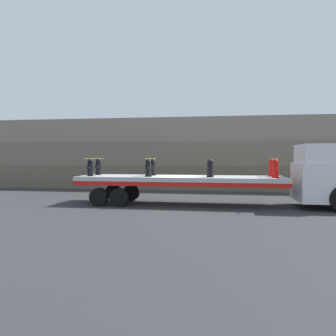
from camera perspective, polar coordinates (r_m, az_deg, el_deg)
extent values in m
plane|color=#2D2D30|center=(16.12, 2.10, -6.37)|extent=(120.00, 120.00, 0.00)
cube|color=#665B4C|center=(23.86, 4.43, -1.58)|extent=(60.00, 3.00, 1.69)
cube|color=#756B5B|center=(23.96, 4.48, 2.49)|extent=(60.00, 3.00, 1.69)
cube|color=gray|center=(24.18, 4.52, 6.51)|extent=(60.00, 3.00, 1.69)
cube|color=silver|center=(16.54, 25.51, -2.24)|extent=(2.43, 2.54, 1.73)
cube|color=silver|center=(16.43, 24.77, 2.27)|extent=(1.70, 2.34, 0.86)
cylinder|color=black|center=(17.86, 25.70, -3.88)|extent=(1.15, 0.28, 1.15)
cube|color=#B2B2B7|center=(15.98, 2.11, -1.80)|extent=(9.98, 2.41, 0.20)
cube|color=red|center=(14.84, 1.55, -2.87)|extent=(9.98, 0.08, 0.20)
cube|color=red|center=(17.15, 2.58, -2.20)|extent=(9.98, 0.08, 0.20)
cylinder|color=black|center=(15.56, -8.53, -5.09)|extent=(0.86, 0.30, 0.86)
cylinder|color=black|center=(17.68, -6.34, -4.22)|extent=(0.86, 0.30, 0.86)
cylinder|color=black|center=(15.89, -11.97, -4.97)|extent=(0.86, 0.30, 0.86)
cylinder|color=black|center=(17.97, -9.41, -4.14)|extent=(0.86, 0.30, 0.86)
cylinder|color=black|center=(16.58, -13.36, -1.32)|extent=(0.35, 0.35, 0.03)
cylinder|color=black|center=(16.57, -13.37, -0.23)|extent=(0.28, 0.28, 0.66)
sphere|color=black|center=(16.56, -13.38, 1.12)|extent=(0.27, 0.27, 0.27)
cylinder|color=black|center=(16.36, -13.66, 0.02)|extent=(0.13, 0.16, 0.13)
cylinder|color=black|center=(16.77, -13.09, 0.07)|extent=(0.13, 0.16, 0.13)
cylinder|color=black|center=(17.57, -12.04, -1.12)|extent=(0.35, 0.35, 0.03)
cylinder|color=black|center=(17.55, -12.04, -0.09)|extent=(0.28, 0.28, 0.66)
sphere|color=black|center=(17.54, -12.05, 1.18)|extent=(0.27, 0.27, 0.27)
cylinder|color=black|center=(17.35, -12.31, 0.14)|extent=(0.13, 0.16, 0.13)
cylinder|color=black|center=(17.75, -11.79, 0.19)|extent=(0.13, 0.16, 0.13)
cylinder|color=black|center=(15.70, -3.44, -1.45)|extent=(0.35, 0.35, 0.03)
cylinder|color=black|center=(15.68, -3.44, -0.30)|extent=(0.28, 0.28, 0.66)
sphere|color=black|center=(15.67, -3.45, 1.12)|extent=(0.27, 0.27, 0.27)
cylinder|color=black|center=(15.47, -3.62, -0.04)|extent=(0.13, 0.16, 0.13)
cylinder|color=black|center=(15.89, -3.27, 0.01)|extent=(0.13, 0.16, 0.13)
cylinder|color=black|center=(16.73, -2.65, -1.23)|extent=(0.35, 0.35, 0.03)
cylinder|color=black|center=(16.72, -2.65, -0.15)|extent=(0.28, 0.28, 0.66)
sphere|color=black|center=(16.71, -2.65, 1.18)|extent=(0.27, 0.27, 0.27)
cylinder|color=black|center=(16.50, -2.81, 0.09)|extent=(0.13, 0.16, 0.13)
cylinder|color=black|center=(16.93, -2.50, 0.14)|extent=(0.13, 0.16, 0.13)
cylinder|color=black|center=(15.33, 7.30, -1.55)|extent=(0.35, 0.35, 0.03)
cylinder|color=black|center=(15.31, 7.30, -0.38)|extent=(0.28, 0.28, 0.66)
sphere|color=black|center=(15.30, 7.31, 1.08)|extent=(0.27, 0.27, 0.27)
cylinder|color=black|center=(15.09, 7.28, -0.11)|extent=(0.13, 0.16, 0.13)
cylinder|color=black|center=(15.53, 7.33, -0.05)|extent=(0.13, 0.16, 0.13)
cylinder|color=black|center=(16.39, 7.42, -1.32)|extent=(0.35, 0.35, 0.03)
cylinder|color=black|center=(16.37, 7.42, -0.22)|extent=(0.28, 0.28, 0.66)
sphere|color=black|center=(16.36, 7.43, 1.15)|extent=(0.27, 0.27, 0.27)
cylinder|color=black|center=(16.15, 7.40, 0.03)|extent=(0.13, 0.16, 0.13)
cylinder|color=black|center=(16.59, 7.45, 0.09)|extent=(0.13, 0.16, 0.13)
cylinder|color=red|center=(15.51, 18.17, -1.60)|extent=(0.35, 0.35, 0.03)
cylinder|color=red|center=(15.50, 18.18, -0.43)|extent=(0.28, 0.28, 0.66)
sphere|color=red|center=(15.49, 18.20, 1.01)|extent=(0.27, 0.27, 0.27)
cylinder|color=red|center=(15.28, 18.31, -0.17)|extent=(0.13, 0.16, 0.13)
cylinder|color=red|center=(15.71, 18.06, -0.11)|extent=(0.13, 0.16, 0.13)
cylinder|color=red|center=(16.56, 17.59, -1.36)|extent=(0.35, 0.35, 0.03)
cylinder|color=red|center=(16.55, 17.61, -0.27)|extent=(0.28, 0.28, 0.66)
sphere|color=red|center=(16.54, 17.62, 1.08)|extent=(0.27, 0.27, 0.27)
cylinder|color=red|center=(16.33, 17.72, -0.03)|extent=(0.13, 0.16, 0.13)
cylinder|color=red|center=(16.76, 17.50, 0.03)|extent=(0.13, 0.16, 0.13)
cube|color=yellow|center=(17.05, -12.70, 1.62)|extent=(0.05, 2.61, 0.01)
cube|color=yellow|center=(16.19, -3.04, 1.64)|extent=(0.05, 2.61, 0.01)
cube|color=yellow|center=(16.01, 17.91, 1.54)|extent=(0.05, 2.61, 0.01)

